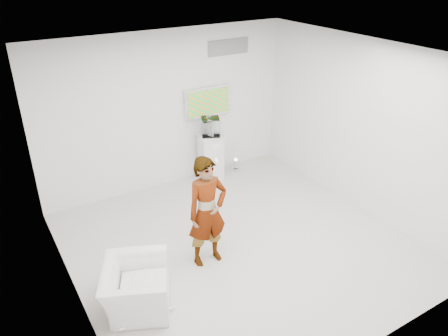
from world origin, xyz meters
The scene contains 10 objects.
room centered at (0.00, 0.00, 1.50)m, with size 5.01×5.01×3.00m.
tv centered at (0.85, 2.45, 1.55)m, with size 1.00×0.08×0.60m, color silver.
logo_decal centered at (1.35, 2.49, 2.55)m, with size 0.90×0.02×0.30m, color slate.
person centered at (-0.60, -0.08, 0.85)m, with size 0.62×0.41×1.71m, color white.
armchair centered at (-1.87, -0.42, 0.31)m, with size 0.95×0.83×0.62m, color white.
pedestal centered at (0.75, 2.18, 0.48)m, with size 0.47×0.47×0.97m, color silver.
floor_uplight centered at (1.38, 2.22, 0.13)m, with size 0.17×0.17×0.27m, color silver.
vitrine centered at (0.75, 2.18, 1.14)m, with size 0.35×0.35×0.35m, color silver.
console centered at (0.75, 2.18, 1.06)m, with size 0.04×0.14×0.20m, color silver.
wii_remote centered at (-0.35, 0.07, 1.54)m, with size 0.04×0.16×0.04m, color silver.
Camera 1 is at (-3.18, -4.75, 4.24)m, focal length 35.00 mm.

